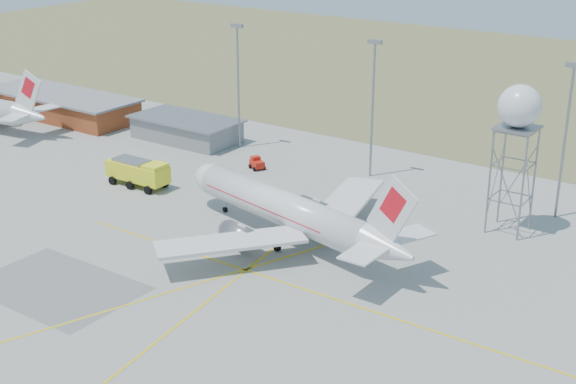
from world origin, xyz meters
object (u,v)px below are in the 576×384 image
Objects in this scene: baggage_tug at (257,164)px; radar_tower at (515,151)px; fire_truck at (139,174)px; airliner_main at (287,211)px.

radar_tower is at bearing 25.93° from baggage_tug.
radar_tower reaches higher than fire_truck.
fire_truck is at bearing -93.04° from baggage_tug.
radar_tower reaches higher than baggage_tug.
airliner_main is 28.84m from fire_truck.
airliner_main is at bearing -139.04° from radar_tower.
airliner_main reaches higher than fire_truck.
airliner_main is at bearing -7.27° from fire_truck.
radar_tower is at bearing -126.45° from airliner_main.
airliner_main is at bearing -17.70° from baggage_tug.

